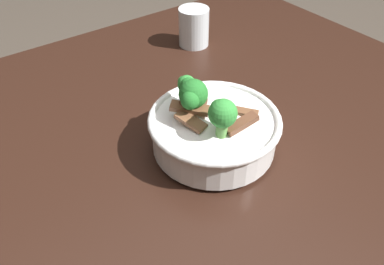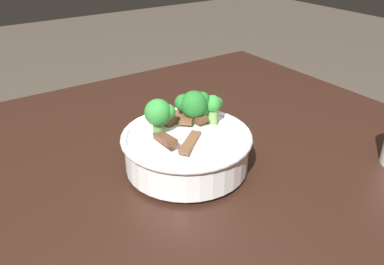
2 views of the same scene
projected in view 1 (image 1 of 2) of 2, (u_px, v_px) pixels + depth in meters
dining_table at (273, 217)px, 0.69m from camera, size 1.32×1.08×0.78m
rice_bowl at (213, 128)px, 0.64m from camera, size 0.22×0.22×0.13m
drinking_glass at (194, 29)px, 0.93m from camera, size 0.07×0.07×0.09m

